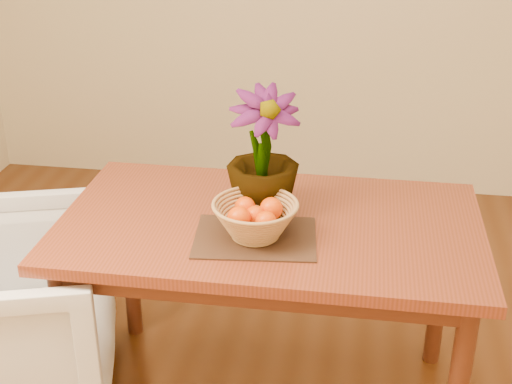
# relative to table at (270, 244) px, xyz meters

# --- Properties ---
(table) EXTENTS (1.40, 0.80, 0.75)m
(table) POSITION_rel_table_xyz_m (0.00, 0.00, 0.00)
(table) COLOR maroon
(table) RESTS_ON floor
(placemat) EXTENTS (0.41, 0.32, 0.01)m
(placemat) POSITION_rel_table_xyz_m (-0.03, -0.13, 0.09)
(placemat) COLOR #3D2616
(placemat) RESTS_ON table
(wicker_basket) EXTENTS (0.27, 0.27, 0.11)m
(wicker_basket) POSITION_rel_table_xyz_m (-0.03, -0.13, 0.15)
(wicker_basket) COLOR tan
(wicker_basket) RESTS_ON placemat
(orange_pile) EXTENTS (0.16, 0.16, 0.07)m
(orange_pile) POSITION_rel_table_xyz_m (-0.03, -0.13, 0.17)
(orange_pile) COLOR red
(orange_pile) RESTS_ON wicker_basket
(potted_plant) EXTENTS (0.31, 0.31, 0.43)m
(potted_plant) POSITION_rel_table_xyz_m (-0.03, 0.06, 0.30)
(potted_plant) COLOR #174413
(potted_plant) RESTS_ON table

